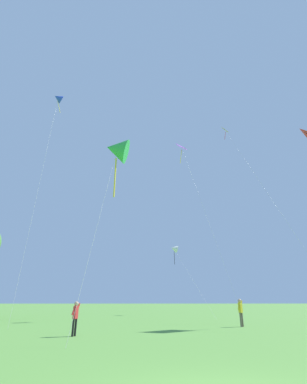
{
  "coord_description": "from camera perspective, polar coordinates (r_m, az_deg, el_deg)",
  "views": [
    {
      "loc": [
        -1.38,
        -5.21,
        1.62
      ],
      "look_at": [
        -0.44,
        21.55,
        12.06
      ],
      "focal_mm": 26.22,
      "sensor_mm": 36.0,
      "label": 1
    }
  ],
  "objects": [
    {
      "name": "person_in_red_shirt",
      "position": [
        15.9,
        -15.6,
        -22.95
      ],
      "size": [
        0.35,
        0.47,
        1.61
      ],
      "color": "black",
      "rests_on": "ground_plane"
    },
    {
      "name": "person_in_blue_jacket",
      "position": [
        21.69,
        17.28,
        -21.91
      ],
      "size": [
        0.5,
        0.41,
        1.76
      ],
      "color": "#665B4C",
      "rests_on": "ground_plane"
    },
    {
      "name": "kite_yellow_diamond",
      "position": [
        38.12,
        15.65,
        10.02
      ],
      "size": [
        4.08,
        12.13,
        23.78
      ],
      "color": "yellow",
      "rests_on": "ground_plane"
    },
    {
      "name": "kite_white_distant",
      "position": [
        39.99,
        4.21,
        -11.42
      ],
      "size": [
        3.07,
        12.42,
        9.03
      ],
      "color": "white",
      "rests_on": "ground_plane"
    },
    {
      "name": "kite_purple_streamer",
      "position": [
        40.13,
        5.98,
        7.88
      ],
      "size": [
        4.55,
        9.11,
        22.87
      ],
      "color": "purple",
      "rests_on": "ground_plane"
    },
    {
      "name": "kite_green_small",
      "position": [
        18.35,
        -7.51,
        8.54
      ],
      "size": [
        1.84,
        4.86,
        11.64
      ],
      "color": "green",
      "rests_on": "ground_plane"
    },
    {
      "name": "kite_blue_delta",
      "position": [
        32.97,
        -18.84,
        17.58
      ],
      "size": [
        1.76,
        5.9,
        22.31
      ],
      "color": "blue",
      "rests_on": "ground_plane"
    }
  ]
}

